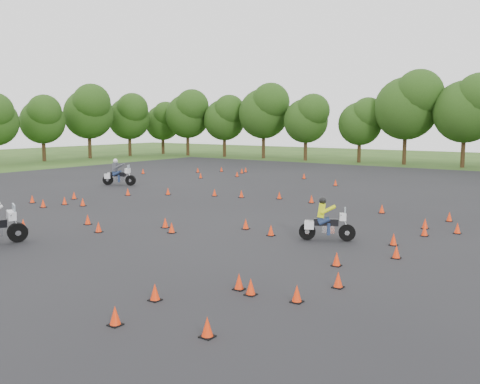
{
  "coord_description": "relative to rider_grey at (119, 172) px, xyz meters",
  "views": [
    {
      "loc": [
        15.43,
        -18.12,
        4.79
      ],
      "look_at": [
        0.0,
        4.0,
        1.2
      ],
      "focal_mm": 40.0,
      "sensor_mm": 36.0,
      "label": 1
    }
  ],
  "objects": [
    {
      "name": "ground",
      "position": [
        14.79,
        -9.36,
        -1.0
      ],
      "size": [
        140.0,
        140.0,
        0.0
      ],
      "primitive_type": "plane",
      "color": "#2D5119",
      "rests_on": "ground"
    },
    {
      "name": "asphalt_pad",
      "position": [
        14.79,
        -3.36,
        -1.0
      ],
      "size": [
        62.0,
        62.0,
        0.0
      ],
      "primitive_type": "plane",
      "color": "black",
      "rests_on": "ground"
    },
    {
      "name": "treeline",
      "position": [
        16.07,
        25.9,
        3.69
      ],
      "size": [
        86.76,
        32.64,
        10.72
      ],
      "color": "#214012",
      "rests_on": "ground"
    },
    {
      "name": "traffic_cones",
      "position": [
        14.04,
        -3.59,
        -0.77
      ],
      "size": [
        36.46,
        33.42,
        0.45
      ],
      "color": "#FF330A",
      "rests_on": "asphalt_pad"
    },
    {
      "name": "rider_grey",
      "position": [
        0.0,
        0.0,
        0.0
      ],
      "size": [
        2.68,
        1.78,
        1.99
      ],
      "primitive_type": null,
      "rotation": [
        0.0,
        0.0,
        0.42
      ],
      "color": "#44464D",
      "rests_on": "ground"
    },
    {
      "name": "rider_yellow",
      "position": [
        21.02,
        -8.17,
        -0.13
      ],
      "size": [
        2.34,
        1.61,
        1.74
      ],
      "primitive_type": null,
      "rotation": [
        0.0,
        0.0,
        0.45
      ],
      "color": "#D0DB13",
      "rests_on": "ground"
    }
  ]
}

